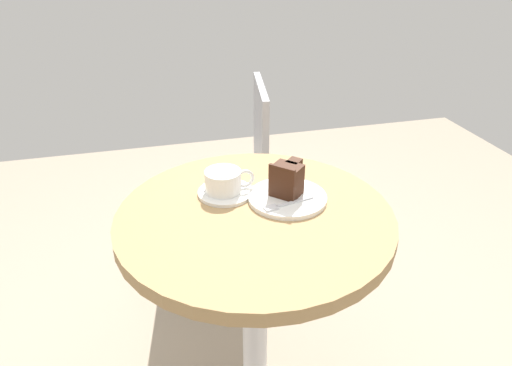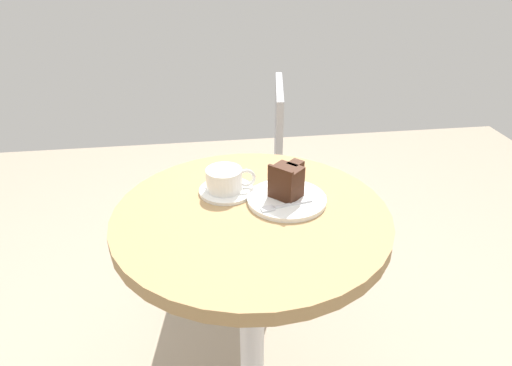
# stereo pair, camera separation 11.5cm
# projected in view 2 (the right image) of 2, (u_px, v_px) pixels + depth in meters

# --- Properties ---
(cafe_table) EXTENTS (0.68, 0.68, 0.76)m
(cafe_table) POSITION_uv_depth(u_px,v_px,m) (252.00, 257.00, 1.17)
(cafe_table) COLOR #A37F51
(cafe_table) RESTS_ON ground
(saucer) EXTENTS (0.14, 0.14, 0.01)m
(saucer) POSITION_uv_depth(u_px,v_px,m) (226.00, 191.00, 1.19)
(saucer) COLOR white
(saucer) RESTS_ON cafe_table
(coffee_cup) EXTENTS (0.13, 0.09, 0.06)m
(coffee_cup) POSITION_uv_depth(u_px,v_px,m) (225.00, 179.00, 1.17)
(coffee_cup) COLOR white
(coffee_cup) RESTS_ON saucer
(teaspoon) EXTENTS (0.09, 0.06, 0.00)m
(teaspoon) POSITION_uv_depth(u_px,v_px,m) (226.00, 181.00, 1.22)
(teaspoon) COLOR silver
(teaspoon) RESTS_ON saucer
(cake_plate) EXTENTS (0.20, 0.20, 0.01)m
(cake_plate) POSITION_uv_depth(u_px,v_px,m) (287.00, 199.00, 1.15)
(cake_plate) COLOR white
(cake_plate) RESTS_ON cafe_table
(cake_slice) EXTENTS (0.10, 0.10, 0.09)m
(cake_slice) POSITION_uv_depth(u_px,v_px,m) (287.00, 181.00, 1.13)
(cake_slice) COLOR #422619
(cake_slice) RESTS_ON cake_plate
(fork) EXTENTS (0.14, 0.04, 0.00)m
(fork) POSITION_uv_depth(u_px,v_px,m) (280.00, 206.00, 1.10)
(fork) COLOR silver
(fork) RESTS_ON cake_plate
(napkin) EXTENTS (0.22, 0.21, 0.00)m
(napkin) POSITION_uv_depth(u_px,v_px,m) (283.00, 193.00, 1.18)
(napkin) COLOR beige
(napkin) RESTS_ON cafe_table
(cafe_chair) EXTENTS (0.44, 0.44, 0.88)m
(cafe_chair) POSITION_uv_depth(u_px,v_px,m) (255.00, 175.00, 1.80)
(cafe_chair) COLOR #9E9EA3
(cafe_chair) RESTS_ON ground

